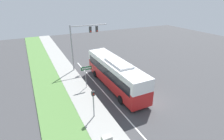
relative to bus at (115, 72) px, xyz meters
The scene contains 8 objects.
ground_plane 5.23m from the bus, 69.17° to the right, with size 80.00×80.00×0.00m, color #424244.
sidewalk 6.65m from the bus, 134.83° to the right, with size 2.80×80.00×0.12m.
grass_verge 9.12m from the bus, 149.59° to the right, with size 3.60×80.00×0.10m.
lane_divider_near 5.29m from the bus, 112.67° to the right, with size 0.14×30.00×0.01m.
bus is the anchor object (origin of this frame).
signal_gantry 8.17m from the bus, 102.84° to the left, with size 5.74×0.41×6.98m.
pedestrian_signal 6.52m from the bus, 135.12° to the right, with size 0.28×0.34×2.87m.
street_sign 3.56m from the bus, 159.81° to the left, with size 1.35×0.08×2.96m.
Camera 1 is at (-10.90, -13.11, 10.85)m, focal length 28.00 mm.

